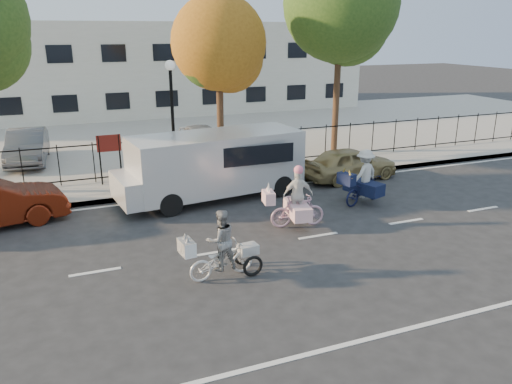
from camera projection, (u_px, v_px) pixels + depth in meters
name	position (u px, v px, depth m)	size (l,w,h in m)	color
ground	(216.00, 253.00, 12.93)	(120.00, 120.00, 0.00)	#333334
road_markings	(216.00, 252.00, 12.93)	(60.00, 9.52, 0.01)	silver
curb	(173.00, 193.00, 17.38)	(60.00, 0.10, 0.15)	#A8A399
sidewalk	(167.00, 185.00, 18.31)	(60.00, 2.20, 0.15)	#A8A399
parking_lot	(131.00, 138.00, 26.18)	(60.00, 15.60, 0.15)	#A8A399
iron_fence	(159.00, 157.00, 19.02)	(58.00, 0.06, 1.50)	black
building	(107.00, 68.00, 34.12)	(34.00, 10.00, 6.00)	silver
lamppost	(172.00, 99.00, 18.16)	(0.36, 0.36, 4.33)	black
street_sign	(109.00, 150.00, 17.87)	(0.85, 0.06, 1.80)	black
zebra_trike	(221.00, 252.00, 11.48)	(1.93, 0.82, 1.65)	white
unicorn_bike	(297.00, 204.00, 14.44)	(1.87, 1.33, 1.86)	#D8A4BB
bull_bike	(364.00, 182.00, 16.39)	(2.02, 1.43, 1.82)	#0F1334
white_van	(213.00, 163.00, 16.78)	(6.49, 2.80, 2.23)	silver
gold_sedan	(350.00, 163.00, 19.09)	(1.49, 3.70, 1.26)	#A28E57
lot_car_c	(27.00, 146.00, 20.94)	(1.46, 4.19, 1.38)	#505358
lot_car_d	(203.00, 140.00, 22.22)	(1.58, 3.91, 1.33)	#999CA0
tree_mid	(222.00, 47.00, 19.76)	(3.77, 3.77, 6.91)	#442D1D
tree_east	(343.00, 10.00, 21.19)	(4.92, 4.92, 9.02)	#442D1D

